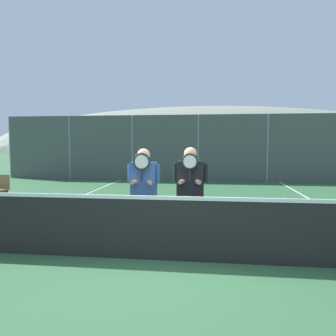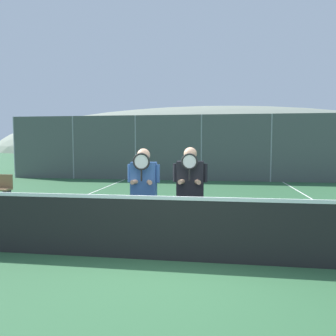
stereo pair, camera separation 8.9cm
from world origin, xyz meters
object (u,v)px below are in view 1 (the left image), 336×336
(car_left_of_center, at_px, (189,159))
(car_center, at_px, (282,160))
(car_far_left, at_px, (105,158))
(player_leftmost, at_px, (144,187))
(player_center_left, at_px, (190,187))

(car_left_of_center, bearing_deg, car_center, -5.07)
(car_far_left, relative_size, car_center, 0.95)
(player_leftmost, xyz_separation_m, car_far_left, (-4.95, 13.01, -0.10))
(car_left_of_center, bearing_deg, player_leftmost, -89.77)
(player_center_left, bearing_deg, car_far_left, 113.93)
(player_leftmost, distance_m, player_center_left, 0.81)
(player_leftmost, bearing_deg, player_center_left, 2.35)
(player_center_left, bearing_deg, car_left_of_center, 93.81)
(player_center_left, xyz_separation_m, car_center, (4.15, 12.46, -0.14))
(player_leftmost, bearing_deg, car_center, 68.33)
(player_leftmost, xyz_separation_m, car_center, (4.96, 12.49, -0.13))
(player_leftmost, height_order, car_center, car_center)
(car_far_left, xyz_separation_m, car_center, (9.91, -0.52, -0.03))
(player_center_left, relative_size, car_far_left, 0.42)
(car_far_left, height_order, car_left_of_center, car_far_left)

